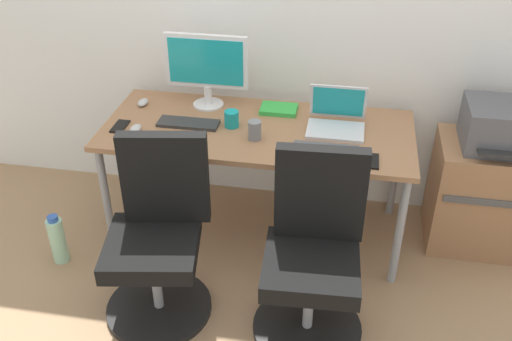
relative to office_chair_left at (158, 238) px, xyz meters
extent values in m
plane|color=#9E7A56|center=(0.37, 0.69, -0.42)|extent=(5.28, 5.28, 0.00)
cube|color=#996B47|center=(0.37, 0.69, 0.27)|extent=(1.71, 0.74, 0.03)
cylinder|color=gray|center=(-0.43, 0.37, -0.08)|extent=(0.04, 0.04, 0.68)
cylinder|color=gray|center=(1.18, 0.37, -0.08)|extent=(0.04, 0.04, 0.68)
cylinder|color=gray|center=(-0.43, 1.01, -0.08)|extent=(0.04, 0.04, 0.68)
cylinder|color=gray|center=(1.18, 1.01, -0.08)|extent=(0.04, 0.04, 0.68)
cylinder|color=black|center=(-0.01, -0.06, -0.41)|extent=(0.54, 0.54, 0.03)
cylinder|color=gray|center=(-0.01, -0.06, -0.22)|extent=(0.05, 0.05, 0.34)
cube|color=black|center=(-0.01, -0.06, -0.01)|extent=(0.51, 0.51, 0.09)
cube|color=black|center=(0.02, 0.12, 0.28)|extent=(0.43, 0.14, 0.48)
cylinder|color=black|center=(0.76, -0.06, -0.41)|extent=(0.54, 0.54, 0.03)
cylinder|color=gray|center=(0.76, -0.06, -0.22)|extent=(0.05, 0.05, 0.34)
cube|color=black|center=(0.76, -0.06, -0.01)|extent=(0.46, 0.46, 0.09)
cube|color=black|center=(0.77, 0.12, 0.28)|extent=(0.42, 0.09, 0.48)
cube|color=#996B47|center=(1.66, 0.83, -0.10)|extent=(0.57, 0.44, 0.65)
cube|color=#4C4C4C|center=(1.66, 0.60, 0.00)|extent=(0.52, 0.01, 0.04)
cube|color=#515156|center=(1.66, 0.83, 0.34)|extent=(0.38, 0.34, 0.24)
cube|color=#262626|center=(1.66, 0.63, 0.28)|extent=(0.27, 0.06, 0.01)
cylinder|color=#A5D8B2|center=(-0.69, 0.21, -0.28)|extent=(0.09, 0.09, 0.28)
cylinder|color=#2D59B2|center=(-0.69, 0.21, -0.13)|extent=(0.06, 0.06, 0.03)
cylinder|color=silver|center=(0.04, 0.92, 0.29)|extent=(0.18, 0.18, 0.01)
cylinder|color=silver|center=(0.04, 0.92, 0.35)|extent=(0.04, 0.04, 0.11)
cube|color=silver|center=(0.04, 0.92, 0.56)|extent=(0.48, 0.03, 0.31)
cube|color=teal|center=(0.04, 0.90, 0.56)|extent=(0.43, 0.00, 0.26)
cube|color=silver|center=(0.80, 0.71, 0.29)|extent=(0.31, 0.22, 0.02)
cube|color=silver|center=(0.80, 0.85, 0.40)|extent=(0.31, 0.05, 0.21)
cube|color=teal|center=(0.80, 0.84, 0.41)|extent=(0.28, 0.04, 0.18)
cube|color=#2D2D2D|center=(-0.01, 0.66, 0.29)|extent=(0.34, 0.12, 0.02)
cube|color=#515156|center=(0.76, 0.50, 0.29)|extent=(0.34, 0.12, 0.02)
ellipsoid|color=#B7B7B7|center=(-0.35, 0.85, 0.30)|extent=(0.06, 0.10, 0.03)
ellipsoid|color=#B7B7B7|center=(-0.28, 0.53, 0.30)|extent=(0.06, 0.10, 0.03)
cylinder|color=teal|center=(0.23, 0.68, 0.33)|extent=(0.08, 0.08, 0.09)
cylinder|color=slate|center=(0.38, 0.56, 0.34)|extent=(0.07, 0.07, 0.10)
cube|color=black|center=(1.00, 0.43, 0.29)|extent=(0.07, 0.14, 0.01)
cube|color=black|center=(-0.38, 0.56, 0.29)|extent=(0.07, 0.14, 0.01)
cube|color=green|center=(0.46, 0.91, 0.30)|extent=(0.21, 0.15, 0.03)
camera|label=1|loc=(0.86, -2.07, 1.79)|focal=40.38mm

